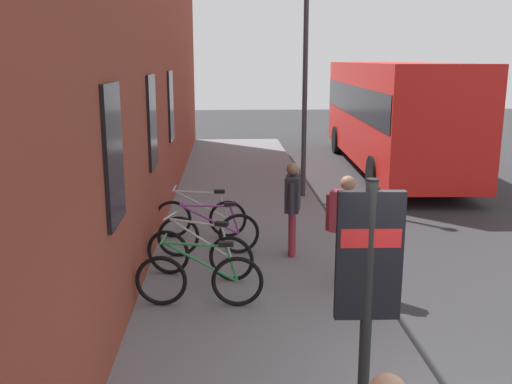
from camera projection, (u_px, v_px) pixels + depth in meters
name	position (u px, v px, depth m)	size (l,w,h in m)	color
ground	(393.00, 242.00, 11.11)	(60.00, 60.00, 0.00)	#2D2D30
sidewalk_pavement	(247.00, 214.00, 12.90)	(24.00, 3.50, 0.12)	slate
station_facade	(154.00, 49.00, 12.94)	(22.00, 0.65, 7.37)	brown
bicycle_nearest_sign	(200.00, 279.00, 7.87)	(0.48, 1.77, 0.97)	black
bicycle_far_end	(200.00, 254.00, 8.90)	(0.70, 1.69, 0.97)	black
bicycle_beside_lamp	(209.00, 233.00, 9.93)	(0.48, 1.77, 0.97)	black
bicycle_mid_rack	(201.00, 218.00, 10.93)	(0.48, 1.77, 0.97)	black
transit_info_sign	(368.00, 273.00, 4.75)	(0.10, 0.55, 2.40)	black
city_bus	(392.00, 109.00, 18.00)	(10.60, 3.00, 3.35)	red
pedestrian_crossing_street	(347.00, 219.00, 8.51)	(0.41, 0.59, 1.67)	#723F72
pedestrian_by_facade	(293.00, 200.00, 9.79)	(0.61, 0.32, 1.63)	maroon
street_lamp	(305.00, 63.00, 13.66)	(0.28, 0.28, 5.50)	#333338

